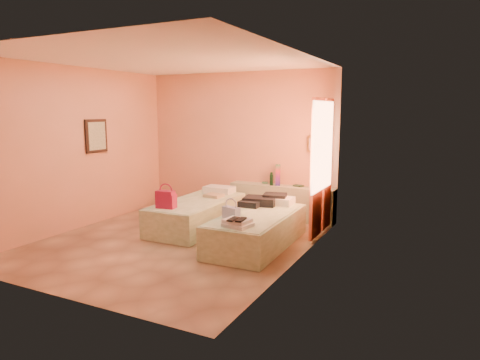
% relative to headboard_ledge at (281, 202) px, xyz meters
% --- Properties ---
extents(ground, '(4.50, 4.50, 0.00)m').
position_rel_headboard_ledge_xyz_m(ground, '(-0.98, -2.10, -0.33)').
color(ground, tan).
rests_on(ground, ground).
extents(room_walls, '(4.02, 4.51, 2.81)m').
position_rel_headboard_ledge_xyz_m(room_walls, '(-0.77, -1.53, 1.46)').
color(room_walls, '#E49979').
rests_on(room_walls, ground).
extents(headboard_ledge, '(2.05, 0.30, 0.65)m').
position_rel_headboard_ledge_xyz_m(headboard_ledge, '(0.00, 0.00, 0.00)').
color(headboard_ledge, '#A2B191').
rests_on(headboard_ledge, ground).
extents(bed_left, '(0.94, 2.02, 0.50)m').
position_rel_headboard_ledge_xyz_m(bed_left, '(-1.10, -1.25, -0.08)').
color(bed_left, beige).
rests_on(bed_left, ground).
extents(bed_right, '(0.94, 2.02, 0.50)m').
position_rel_headboard_ledge_xyz_m(bed_right, '(0.26, -1.70, -0.08)').
color(bed_right, beige).
rests_on(bed_right, ground).
extents(water_bottle, '(0.07, 0.07, 0.24)m').
position_rel_headboard_ledge_xyz_m(water_bottle, '(-0.19, -0.06, 0.44)').
color(water_bottle, '#143821').
rests_on(water_bottle, headboard_ledge).
extents(rainbow_box, '(0.11, 0.11, 0.40)m').
position_rel_headboard_ledge_xyz_m(rainbow_box, '(-0.08, -0.01, 0.52)').
color(rainbow_box, '#A5143D').
rests_on(rainbow_box, headboard_ledge).
extents(small_dish, '(0.15, 0.15, 0.03)m').
position_rel_headboard_ledge_xyz_m(small_dish, '(-0.38, 0.08, 0.34)').
color(small_dish, '#50936C').
rests_on(small_dish, headboard_ledge).
extents(green_book, '(0.20, 0.17, 0.03)m').
position_rel_headboard_ledge_xyz_m(green_book, '(0.31, 0.05, 0.34)').
color(green_book, '#284C34').
rests_on(green_book, headboard_ledge).
extents(flower_vase, '(0.20, 0.20, 0.25)m').
position_rel_headboard_ledge_xyz_m(flower_vase, '(0.75, 0.01, 0.45)').
color(flower_vase, silver).
rests_on(flower_vase, headboard_ledge).
extents(magenta_handbag, '(0.33, 0.21, 0.29)m').
position_rel_headboard_ledge_xyz_m(magenta_handbag, '(-1.23, -1.98, 0.32)').
color(magenta_handbag, '#A5143D').
rests_on(magenta_handbag, bed_left).
extents(khaki_garment, '(0.34, 0.28, 0.05)m').
position_rel_headboard_ledge_xyz_m(khaki_garment, '(-0.98, -0.87, 0.20)').
color(khaki_garment, tan).
rests_on(khaki_garment, bed_left).
extents(clothes_pile, '(0.63, 0.63, 0.17)m').
position_rel_headboard_ledge_xyz_m(clothes_pile, '(0.08, -1.09, 0.26)').
color(clothes_pile, black).
rests_on(clothes_pile, bed_right).
extents(blue_handbag, '(0.29, 0.19, 0.17)m').
position_rel_headboard_ledge_xyz_m(blue_handbag, '(0.03, -2.12, 0.26)').
color(blue_handbag, '#4461A5').
rests_on(blue_handbag, bed_right).
extents(towel_stack, '(0.40, 0.35, 0.10)m').
position_rel_headboard_ledge_xyz_m(towel_stack, '(0.32, -2.47, 0.23)').
color(towel_stack, silver).
rests_on(towel_stack, bed_right).
extents(sandal_pair, '(0.18, 0.23, 0.02)m').
position_rel_headboard_ledge_xyz_m(sandal_pair, '(0.32, -2.52, 0.29)').
color(sandal_pair, black).
rests_on(sandal_pair, towel_stack).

